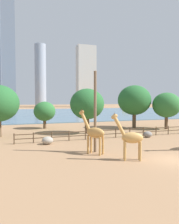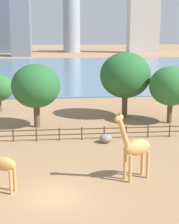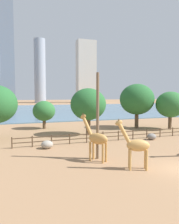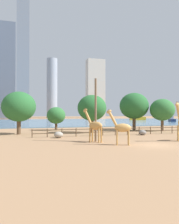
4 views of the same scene
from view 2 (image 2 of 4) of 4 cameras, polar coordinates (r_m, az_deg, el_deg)
ground_plane at (r=101.10m, az=-5.82°, el=7.13°), size 400.00×400.00×0.00m
harbor_water at (r=98.11m, az=-5.82°, el=7.01°), size 180.00×86.00×0.20m
giraffe_tall at (r=24.81m, az=7.57°, el=-5.86°), size 3.15×1.87×5.21m
giraffe_companion at (r=23.67m, az=-14.53°, el=-8.26°), size 2.83×1.59×4.18m
boulder_by_pole at (r=33.28m, az=2.71°, el=-4.41°), size 1.22×1.13×0.85m
enclosure_fence at (r=33.97m, az=-6.25°, el=-3.51°), size 26.12×0.14×1.30m
tree_left_large at (r=42.60m, az=5.97°, el=6.07°), size 6.24×6.24×8.10m
tree_center_broad at (r=38.30m, az=-8.91°, el=4.25°), size 5.37×5.37×7.09m
tree_right_tall at (r=40.71m, az=13.41°, el=4.20°), size 5.05×5.05×6.67m
skyline_tower_needle at (r=185.15m, az=9.06°, el=17.59°), size 15.55×8.22×50.72m
skyline_tower_glass at (r=185.73m, az=-3.04°, el=17.66°), size 8.96×8.96×50.36m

